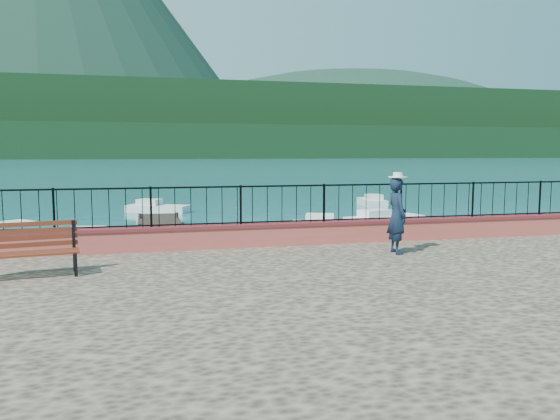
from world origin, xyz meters
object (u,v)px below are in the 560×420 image
boat_4 (158,206)px  boat_5 (372,199)px  person (397,216)px  boat_2 (385,217)px  park_bench (27,262)px  boat_1 (332,222)px  boat_0 (101,237)px

boat_4 → boat_5: same height
person → boat_4: person is taller
boat_2 → boat_5: size_ratio=1.26×
boat_2 → boat_5: (3.38, 9.33, 0.00)m
park_bench → boat_1: park_bench is taller
boat_0 → boat_2: same height
park_bench → boat_0: 10.23m
boat_2 → boat_4: (-10.78, 8.47, 0.00)m
park_bench → boat_2: park_bench is taller
boat_0 → boat_2: size_ratio=0.93×
person → boat_5: (9.13, 22.39, -1.70)m
person → park_bench: bearing=95.4°
person → boat_0: size_ratio=0.47×
person → boat_5: size_ratio=0.55×
park_bench → boat_1: bearing=40.5°
boat_0 → boat_4: size_ratio=1.03×
person → boat_1: person is taller
park_bench → boat_5: (17.11, 22.99, -1.11)m
park_bench → boat_5: park_bench is taller
boat_0 → boat_1: (9.85, 2.02, 0.00)m
boat_1 → boat_5: same height
boat_0 → park_bench: bearing=-83.4°
boat_1 → boat_5: size_ratio=1.11×
boat_0 → boat_5: (16.52, 12.83, 0.00)m
boat_2 → boat_4: bearing=128.3°
boat_2 → boat_4: size_ratio=1.11×
boat_1 → boat_5: 12.71m
park_bench → person: (7.98, 0.60, 0.59)m
person → boat_2: (5.75, 13.05, -1.70)m
person → boat_4: 22.17m
park_bench → boat_2: (13.74, 13.66, -1.11)m
person → boat_0: (-7.39, 9.55, -1.70)m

